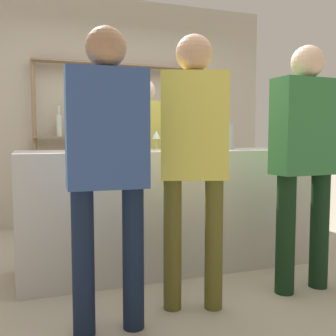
# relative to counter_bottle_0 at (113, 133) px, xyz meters

# --- Properties ---
(ground_plane) EXTENTS (16.00, 16.00, 0.00)m
(ground_plane) POSITION_rel_counter_bottle_0_xyz_m (0.45, -0.00, -1.13)
(ground_plane) COLOR #B2A893
(bar_counter) EXTENTS (2.38, 0.65, 0.98)m
(bar_counter) POSITION_rel_counter_bottle_0_xyz_m (0.45, -0.00, -0.64)
(bar_counter) COLOR #B7B2AD
(bar_counter) RESTS_ON ground_plane
(back_wall) EXTENTS (3.98, 0.12, 2.80)m
(back_wall) POSITION_rel_counter_bottle_0_xyz_m (0.45, 1.92, 0.27)
(back_wall) COLOR #B2A899
(back_wall) RESTS_ON ground_plane
(back_shelf) EXTENTS (2.08, 0.18, 1.97)m
(back_shelf) POSITION_rel_counter_bottle_0_xyz_m (0.46, 1.74, 0.16)
(back_shelf) COLOR #897056
(back_shelf) RESTS_ON ground_plane
(counter_bottle_0) EXTENTS (0.09, 0.09, 0.38)m
(counter_bottle_0) POSITION_rel_counter_bottle_0_xyz_m (0.00, 0.00, 0.00)
(counter_bottle_0) COLOR black
(counter_bottle_0) RESTS_ON bar_counter
(counter_bottle_1) EXTENTS (0.08, 0.08, 0.35)m
(counter_bottle_1) POSITION_rel_counter_bottle_0_xyz_m (0.01, -0.18, -0.00)
(counter_bottle_1) COLOR brown
(counter_bottle_1) RESTS_ON bar_counter
(counter_bottle_2) EXTENTS (0.09, 0.09, 0.37)m
(counter_bottle_2) POSITION_rel_counter_bottle_0_xyz_m (1.48, -0.02, 0.00)
(counter_bottle_2) COLOR black
(counter_bottle_2) RESTS_ON bar_counter
(wine_glass) EXTENTS (0.08, 0.08, 0.16)m
(wine_glass) POSITION_rel_counter_bottle_0_xyz_m (0.40, 0.14, -0.02)
(wine_glass) COLOR silver
(wine_glass) RESTS_ON bar_counter
(ice_bucket) EXTENTS (0.21, 0.21, 0.23)m
(ice_bucket) POSITION_rel_counter_bottle_0_xyz_m (0.98, 0.05, -0.03)
(ice_bucket) COLOR #B2B2B7
(ice_bucket) RESTS_ON bar_counter
(cork_jar) EXTENTS (0.11, 0.11, 0.13)m
(cork_jar) POSITION_rel_counter_bottle_0_xyz_m (0.16, -0.19, -0.08)
(cork_jar) COLOR silver
(cork_jar) RESTS_ON bar_counter
(customer_left) EXTENTS (0.44, 0.22, 1.68)m
(customer_left) POSITION_rel_counter_bottle_0_xyz_m (-0.23, -0.93, -0.14)
(customer_left) COLOR #121C33
(customer_left) RESTS_ON ground_plane
(server_behind_counter) EXTENTS (0.49, 0.29, 1.68)m
(server_behind_counter) POSITION_rel_counter_bottle_0_xyz_m (0.51, 0.89, -0.15)
(server_behind_counter) COLOR brown
(server_behind_counter) RESTS_ON ground_plane
(customer_right) EXTENTS (0.48, 0.23, 1.72)m
(customer_right) POSITION_rel_counter_bottle_0_xyz_m (1.19, -0.79, -0.12)
(customer_right) COLOR black
(customer_right) RESTS_ON ground_plane
(customer_center) EXTENTS (0.44, 0.30, 1.71)m
(customer_center) POSITION_rel_counter_bottle_0_xyz_m (0.34, -0.81, -0.10)
(customer_center) COLOR brown
(customer_center) RESTS_ON ground_plane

